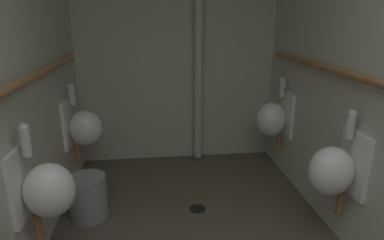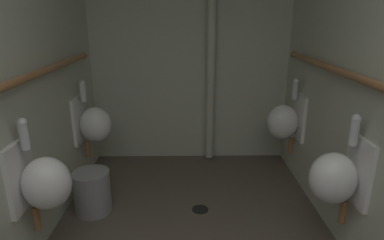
{
  "view_description": "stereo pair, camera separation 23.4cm",
  "coord_description": "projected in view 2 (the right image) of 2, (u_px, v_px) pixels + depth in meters",
  "views": [
    {
      "loc": [
        -0.26,
        -0.12,
        1.58
      ],
      "look_at": [
        0.01,
        2.11,
        0.87
      ],
      "focal_mm": 30.7,
      "sensor_mm": 36.0,
      "label": 1
    },
    {
      "loc": [
        -0.02,
        -0.12,
        1.58
      ],
      "look_at": [
        0.01,
        2.11,
        0.87
      ],
      "focal_mm": 30.7,
      "sensor_mm": 36.0,
      "label": 2
    }
  ],
  "objects": [
    {
      "name": "wall_back",
      "position": [
        190.0,
        40.0,
        3.48
      ],
      "size": [
        2.25,
        0.06,
        2.65
      ],
      "primitive_type": "cube",
      "color": "beige",
      "rests_on": "ground"
    },
    {
      "name": "urinal_left_mid",
      "position": [
        43.0,
        182.0,
        2.02
      ],
      "size": [
        0.32,
        0.3,
        0.76
      ],
      "color": "white"
    },
    {
      "name": "urinal_left_far",
      "position": [
        93.0,
        124.0,
        3.1
      ],
      "size": [
        0.32,
        0.3,
        0.76
      ],
      "color": "white"
    },
    {
      "name": "urinal_right_mid",
      "position": [
        336.0,
        177.0,
        2.08
      ],
      "size": [
        0.32,
        0.3,
        0.76
      ],
      "color": "white"
    },
    {
      "name": "urinal_right_far",
      "position": [
        285.0,
        121.0,
        3.18
      ],
      "size": [
        0.32,
        0.3,
        0.76
      ],
      "color": "white"
    },
    {
      "name": "supply_pipe_left",
      "position": [
        13.0,
        83.0,
        1.84
      ],
      "size": [
        0.06,
        2.72,
        0.06
      ],
      "color": "#936038"
    },
    {
      "name": "supply_pipe_right",
      "position": [
        370.0,
        83.0,
        1.85
      ],
      "size": [
        0.06,
        2.85,
        0.06
      ],
      "color": "#936038"
    },
    {
      "name": "standpipe_back_wall",
      "position": [
        211.0,
        41.0,
        3.38
      ],
      "size": [
        0.09,
        0.09,
        2.6
      ],
      "primitive_type": "cylinder",
      "color": "beige",
      "rests_on": "ground"
    },
    {
      "name": "floor_drain",
      "position": [
        200.0,
        209.0,
        2.79
      ],
      "size": [
        0.14,
        0.14,
        0.01
      ],
      "primitive_type": "cylinder",
      "color": "black",
      "rests_on": "ground"
    },
    {
      "name": "waste_bin",
      "position": [
        92.0,
        192.0,
        2.72
      ],
      "size": [
        0.3,
        0.3,
        0.36
      ],
      "primitive_type": "cylinder",
      "color": "gray",
      "rests_on": "ground"
    }
  ]
}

